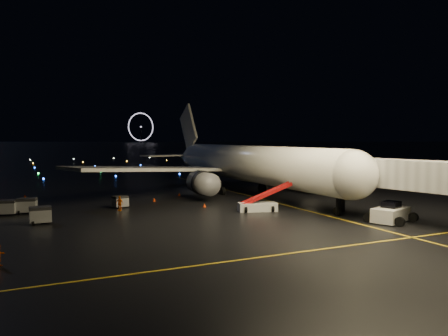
{
  "coord_description": "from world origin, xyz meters",
  "views": [
    {
      "loc": [
        -18.95,
        -37.5,
        8.78
      ],
      "look_at": [
        3.88,
        12.0,
        5.0
      ],
      "focal_mm": 35.0,
      "sensor_mm": 36.0,
      "label": 1
    }
  ],
  "objects": [
    {
      "name": "ground",
      "position": [
        0.0,
        300.0,
        0.0
      ],
      "size": [
        2000.0,
        2000.0,
        0.0
      ],
      "primitive_type": "plane",
      "color": "black",
      "rests_on": "ground"
    },
    {
      "name": "lane_centre",
      "position": [
        12.0,
        15.0,
        0.01
      ],
      "size": [
        0.25,
        80.0,
        0.02
      ],
      "primitive_type": "cube",
      "color": "gold",
      "rests_on": "ground"
    },
    {
      "name": "lane_cross",
      "position": [
        -5.0,
        -10.0,
        0.01
      ],
      "size": [
        60.0,
        0.25,
        0.02
      ],
      "primitive_type": "cube",
      "color": "gold",
      "rests_on": "ground"
    },
    {
      "name": "airliner",
      "position": [
        12.65,
        25.43,
        7.85
      ],
      "size": [
        56.45,
        53.73,
        15.71
      ],
      "primitive_type": null,
      "rotation": [
        0.0,
        0.0,
        0.02
      ],
      "color": "silver",
      "rests_on": "ground"
    },
    {
      "name": "pushback_tug",
      "position": [
        15.66,
        -3.96,
        1.1
      ],
      "size": [
        5.17,
        3.92,
        2.19
      ],
      "primitive_type": "cube",
      "rotation": [
        0.0,
        0.0,
        0.37
      ],
      "color": "silver",
      "rests_on": "ground"
    },
    {
      "name": "belt_loader",
      "position": [
        6.4,
        7.87,
        1.63
      ],
      "size": [
        6.99,
        3.52,
        3.27
      ],
      "primitive_type": null,
      "rotation": [
        0.0,
        0.0,
        -0.26
      ],
      "color": "silver",
      "rests_on": "ground"
    },
    {
      "name": "crew_c",
      "position": [
        -8.57,
        15.05,
        0.9
      ],
      "size": [
        1.03,
        1.07,
        1.8
      ],
      "primitive_type": "imported",
      "rotation": [
        0.0,
        0.0,
        -0.83
      ],
      "color": "#E85F00",
      "rests_on": "ground"
    },
    {
      "name": "safety_cone_0",
      "position": [
        1.75,
        13.31,
        0.24
      ],
      "size": [
        0.5,
        0.5,
        0.49
      ],
      "primitive_type": "cone",
      "rotation": [
        0.0,
        0.0,
        -0.19
      ],
      "color": "#F83B06",
      "rests_on": "ground"
    },
    {
      "name": "safety_cone_1",
      "position": [
        2.37,
        24.91,
        0.25
      ],
      "size": [
        0.54,
        0.54,
        0.51
      ],
      "primitive_type": "cone",
      "rotation": [
        0.0,
        0.0,
        -0.24
      ],
      "color": "#F83B06",
      "rests_on": "ground"
    },
    {
      "name": "safety_cone_2",
      "position": [
        -2.65,
        20.9,
        0.25
      ],
      "size": [
        0.47,
        0.47,
        0.49
      ],
      "primitive_type": "cone",
      "rotation": [
        0.0,
        0.0,
        0.1
      ],
      "color": "#F83B06",
      "rests_on": "ground"
    },
    {
      "name": "safety_cone_3",
      "position": [
        -18.9,
        32.41,
        0.25
      ],
      "size": [
        0.48,
        0.48,
        0.49
      ],
      "primitive_type": "cone",
      "rotation": [
        0.0,
        0.0,
        0.11
      ],
      "color": "#F83B06",
      "rests_on": "ground"
    },
    {
      "name": "ferris_wheel",
      "position": [
        170.0,
        720.0,
        26.0
      ],
      "size": [
        49.33,
        16.8,
        52.0
      ],
      "primitive_type": null,
      "rotation": [
        0.0,
        0.0,
        0.26
      ],
      "color": "black",
      "rests_on": "ground"
    },
    {
      "name": "taxiway_lights",
      "position": [
        0.0,
        106.0,
        0.18
      ],
      "size": [
        164.0,
        92.0,
        0.36
      ],
      "primitive_type": null,
      "color": "black",
      "rests_on": "ground"
    },
    {
      "name": "baggage_cart_0",
      "position": [
        -8.05,
        17.27,
        0.75
      ],
      "size": [
        2.07,
        1.74,
        1.5
      ],
      "primitive_type": "cube",
      "rotation": [
        0.0,
        0.0,
        0.33
      ],
      "color": "gray",
      "rests_on": "ground"
    },
    {
      "name": "baggage_cart_1",
      "position": [
        -18.73,
        17.79,
        0.89
      ],
      "size": [
        2.35,
        1.87,
        1.78
      ],
      "primitive_type": "cube",
      "rotation": [
        0.0,
        0.0,
        -0.21
      ],
      "color": "gray",
      "rests_on": "ground"
    },
    {
      "name": "baggage_cart_2",
      "position": [
        -20.88,
        17.48,
        0.86
      ],
      "size": [
        2.28,
        1.82,
        1.72
      ],
      "primitive_type": "cube",
      "rotation": [
        0.0,
        0.0,
        -0.22
      ],
      "color": "gray",
      "rests_on": "ground"
    },
    {
      "name": "baggage_cart_3",
      "position": [
        -17.54,
        10.37,
        0.88
      ],
      "size": [
        2.12,
        1.52,
        1.77
      ],
      "primitive_type": "cube",
      "rotation": [
        0.0,
        0.0,
        0.03
      ],
      "color": "gray",
      "rests_on": "ground"
    }
  ]
}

